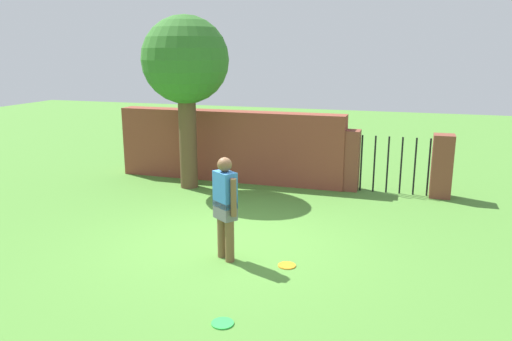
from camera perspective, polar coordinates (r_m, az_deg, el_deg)
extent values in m
plane|color=#4C8433|center=(8.49, -2.94, -8.34)|extent=(40.00, 40.00, 0.00)
cube|color=brown|center=(12.36, -3.05, 2.83)|extent=(5.71, 0.50, 1.73)
cylinder|color=brown|center=(11.73, -7.80, 3.85)|extent=(0.41, 0.41, 2.42)
sphere|color=#337028|center=(11.56, -8.09, 12.44)|extent=(1.97, 1.97, 1.97)
cylinder|color=brown|center=(7.66, -3.03, -7.40)|extent=(0.14, 0.14, 0.85)
cylinder|color=brown|center=(7.83, -3.94, -6.93)|extent=(0.14, 0.14, 0.85)
cube|color=slate|center=(7.62, -3.53, -4.53)|extent=(0.42, 0.39, 0.28)
cube|color=#3372BF|center=(7.53, -3.57, -2.18)|extent=(0.42, 0.39, 0.55)
sphere|color=brown|center=(7.43, -3.61, 0.68)|extent=(0.22, 0.22, 0.22)
cylinder|color=brown|center=(7.37, -2.59, -3.12)|extent=(0.09, 0.09, 0.58)
cylinder|color=brown|center=(7.73, -4.48, -2.35)|extent=(0.09, 0.09, 0.58)
cube|color=brown|center=(11.70, 10.65, 1.17)|extent=(0.44, 0.44, 1.40)
cube|color=brown|center=(11.64, 20.50, 0.48)|extent=(0.44, 0.44, 1.40)
cylinder|color=black|center=(11.68, 11.95, 0.84)|extent=(0.04, 0.04, 1.30)
cylinder|color=black|center=(11.66, 13.39, 0.74)|extent=(0.04, 0.04, 1.30)
cylinder|color=black|center=(11.64, 14.83, 0.64)|extent=(0.04, 0.04, 1.30)
cylinder|color=black|center=(11.64, 16.27, 0.54)|extent=(0.04, 0.04, 1.30)
cylinder|color=black|center=(11.63, 17.71, 0.43)|extent=(0.04, 0.04, 1.30)
cylinder|color=black|center=(11.64, 19.16, 0.33)|extent=(0.04, 0.04, 1.30)
cylinder|color=green|center=(6.20, -3.85, -17.04)|extent=(0.27, 0.27, 0.02)
cylinder|color=orange|center=(7.66, 3.55, -10.79)|extent=(0.27, 0.27, 0.02)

